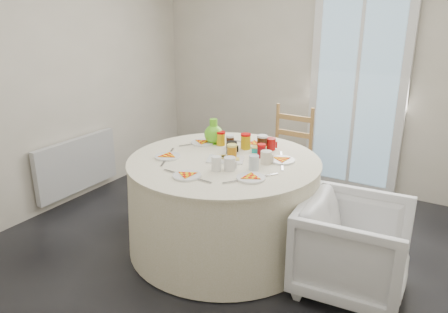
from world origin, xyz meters
The scene contains 14 objects.
floor centered at (0.00, 0.00, 0.00)m, with size 4.00×4.00×0.00m, color black.
wall_back centered at (0.00, 2.00, 1.30)m, with size 4.00×0.02×2.60m, color #BCB5A3.
wall_left centered at (-2.00, 0.00, 1.30)m, with size 0.02×4.00×2.60m, color #BCB5A3.
glass_door centered at (0.40, 1.95, 1.05)m, with size 1.00×0.08×2.10m, color silver.
radiator centered at (-1.94, 0.20, 0.38)m, with size 0.07×1.00×0.55m, color silver.
table centered at (-0.15, 0.18, 0.38)m, with size 1.59×1.59×0.81m, color white.
wooden_chair centered at (-0.08, 1.27, 0.47)m, with size 0.44×0.42×0.99m, color olive, non-canonical shape.
armchair centered at (0.94, 0.12, 0.39)m, with size 0.73×0.68×0.75m, color white.
place_settings centered at (-0.15, 0.18, 0.77)m, with size 1.13×1.13×0.02m, color white, non-canonical shape.
jar_cluster centered at (-0.15, 0.43, 0.82)m, with size 0.51×0.26×0.15m, color #95471F, non-canonical shape.
butter_tub centered at (0.01, 0.49, 0.79)m, with size 0.12×0.09×0.05m, color #119B96.
green_pitcher centered at (-0.45, 0.50, 0.87)m, with size 0.17×0.17×0.22m, color #5FC51E, non-canonical shape.
cheese_platter centered at (-0.13, 0.17, 0.77)m, with size 0.29×0.19×0.04m, color silver, non-canonical shape.
mugs_glasses centered at (0.01, 0.22, 0.81)m, with size 0.67×0.67×0.12m, color gray, non-canonical shape.
Camera 1 is at (1.54, -2.63, 1.95)m, focal length 35.00 mm.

